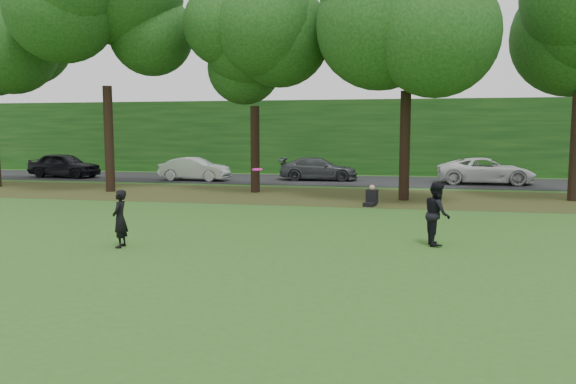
{
  "coord_description": "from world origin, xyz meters",
  "views": [
    {
      "loc": [
        4.04,
        -12.02,
        2.99
      ],
      "look_at": [
        0.91,
        2.9,
        1.3
      ],
      "focal_mm": 35.0,
      "sensor_mm": 36.0,
      "label": 1
    }
  ],
  "objects_px": {
    "frisbee": "(257,169)",
    "player_right": "(437,214)",
    "seated_person": "(371,198)",
    "player_left": "(120,219)"
  },
  "relations": [
    {
      "from": "player_right",
      "to": "seated_person",
      "type": "relative_size",
      "value": 1.99
    },
    {
      "from": "player_left",
      "to": "frisbee",
      "type": "xyz_separation_m",
      "value": [
        3.4,
        0.84,
        1.25
      ]
    },
    {
      "from": "seated_person",
      "to": "player_left",
      "type": "bearing_deg",
      "value": -107.98
    },
    {
      "from": "frisbee",
      "to": "seated_person",
      "type": "height_order",
      "value": "frisbee"
    },
    {
      "from": "player_left",
      "to": "frisbee",
      "type": "bearing_deg",
      "value": 96.24
    },
    {
      "from": "player_right",
      "to": "frisbee",
      "type": "distance_m",
      "value": 4.8
    },
    {
      "from": "player_right",
      "to": "frisbee",
      "type": "bearing_deg",
      "value": 96.96
    },
    {
      "from": "frisbee",
      "to": "player_right",
      "type": "bearing_deg",
      "value": 13.92
    },
    {
      "from": "player_right",
      "to": "seated_person",
      "type": "distance_m",
      "value": 7.61
    },
    {
      "from": "player_right",
      "to": "seated_person",
      "type": "height_order",
      "value": "player_right"
    }
  ]
}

